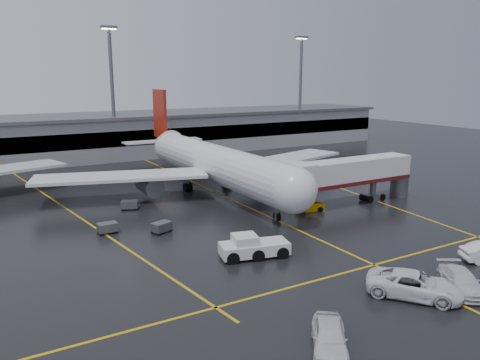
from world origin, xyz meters
TOP-DOWN VIEW (x-y plane):
  - ground at (0.00, 0.00)m, footprint 220.00×220.00m
  - apron_line_centre at (0.00, 0.00)m, footprint 0.25×90.00m
  - apron_line_stop at (0.00, -22.00)m, footprint 60.00×0.25m
  - apron_line_left at (-20.00, 10.00)m, footprint 9.99×69.35m
  - apron_line_right at (18.00, 10.00)m, footprint 7.57×69.64m
  - terminal at (0.00, 47.93)m, footprint 122.00×19.00m
  - light_mast_mid at (-5.00, 42.00)m, footprint 3.00×1.20m
  - light_mast_right at (40.00, 42.00)m, footprint 3.00×1.20m
  - main_airliner at (0.00, 9.70)m, footprint 48.80×45.60m
  - jet_bridge at (11.87, -6.00)m, footprint 19.90×3.40m
  - pushback_tractor at (-8.22, -15.06)m, footprint 6.65×3.99m
  - belt_loader at (5.77, -5.69)m, footprint 3.63×2.51m
  - service_van_a at (-1.92, -27.84)m, footprint 6.70×7.39m
  - service_van_b at (2.06, -28.91)m, footprint 4.77×5.81m
  - service_van_d at (-12.00, -30.09)m, footprint 4.67×5.28m
  - baggage_cart_a at (-12.96, -4.42)m, footprint 2.33×1.93m
  - baggage_cart_b at (-17.95, -1.82)m, footprint 2.02×1.32m
  - baggage_cart_c at (-13.26, 5.85)m, footprint 2.35×1.98m

SIDE VIEW (x-z plane):
  - ground at x=0.00m, z-range 0.00..0.00m
  - apron_line_centre at x=0.00m, z-range 0.00..0.02m
  - apron_line_stop at x=0.00m, z-range 0.00..0.02m
  - apron_line_left at x=-20.00m, z-range 0.00..0.02m
  - apron_line_right at x=18.00m, z-range 0.00..0.02m
  - belt_loader at x=5.77m, z-range -0.54..1.58m
  - baggage_cart_a at x=-12.96m, z-range 0.07..1.19m
  - baggage_cart_b at x=-17.95m, z-range 0.07..1.19m
  - baggage_cart_c at x=-13.26m, z-range 0.07..1.19m
  - service_van_b at x=2.06m, z-range 0.00..1.59m
  - service_van_d at x=-12.00m, z-range 0.00..1.73m
  - pushback_tractor at x=-8.22m, z-range -0.23..2.00m
  - service_van_a at x=-1.92m, z-range 0.00..1.91m
  - jet_bridge at x=11.87m, z-range 0.91..6.96m
  - main_airliner at x=0.00m, z-range -2.84..11.26m
  - terminal at x=0.00m, z-range 0.02..8.62m
  - light_mast_mid at x=-5.00m, z-range 1.75..27.20m
  - light_mast_right at x=40.00m, z-range 1.75..27.20m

